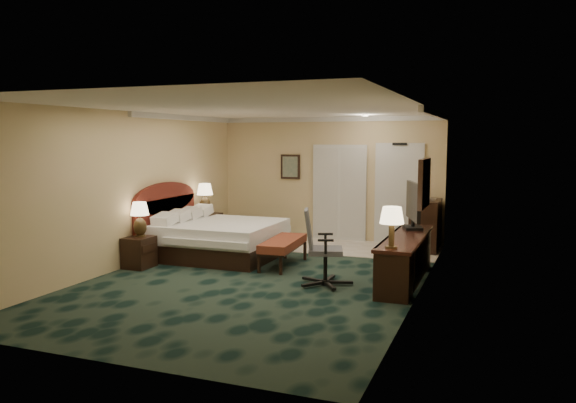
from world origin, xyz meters
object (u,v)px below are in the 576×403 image
at_px(nightstand_near, 139,252).
at_px(minibar, 426,225).
at_px(bed, 221,239).
at_px(bed_bench, 283,253).
at_px(tv, 413,206).
at_px(desk_chair, 325,247).
at_px(lamp_near, 140,219).
at_px(desk, 405,259).
at_px(nightstand_far, 205,229).
at_px(lamp_far, 205,199).

xyz_separation_m(nightstand_near, minibar, (4.45, 3.32, 0.24)).
relative_size(bed, nightstand_near, 3.91).
xyz_separation_m(bed_bench, tv, (2.18, 0.38, 0.88)).
bearing_deg(desk_chair, bed_bench, 120.56).
distance_m(lamp_near, desk, 4.54).
xyz_separation_m(desk, minibar, (-0.03, 2.68, 0.15)).
relative_size(bed_bench, tv, 1.40).
bearing_deg(desk, bed_bench, 171.01).
bearing_deg(minibar, nightstand_far, -166.23).
xyz_separation_m(lamp_near, desk_chair, (3.37, -0.03, -0.25)).
bearing_deg(desk_chair, minibar, 54.46).
bearing_deg(lamp_near, tv, 16.38).
bearing_deg(desk, bed, 169.51).
relative_size(bed_bench, desk, 0.57).
bearing_deg(bed_bench, bed, 162.93).
bearing_deg(bed_bench, lamp_near, -162.17).
distance_m(desk, desk_chair, 1.29).
bearing_deg(lamp_far, lamp_near, -90.99).
relative_size(lamp_far, bed_bench, 0.45).
bearing_deg(bed_bench, nightstand_far, 146.56).
distance_m(nightstand_far, desk_chair, 4.00).
bearing_deg(nightstand_far, lamp_near, -91.41).
distance_m(lamp_far, desk_chair, 4.04).
height_order(lamp_near, desk, lamp_near).
bearing_deg(desk_chair, nightstand_far, 128.81).
relative_size(nightstand_near, nightstand_far, 0.81).
relative_size(bed, lamp_far, 3.31).
height_order(nightstand_near, lamp_far, lamp_far).
xyz_separation_m(nightstand_far, bed_bench, (2.25, -1.26, -0.09)).
height_order(lamp_far, desk_chair, lamp_far).
height_order(nightstand_near, desk, desk).
relative_size(lamp_far, minibar, 0.62).
height_order(bed_bench, desk, desk).
bearing_deg(tv, nightstand_far, 150.26).
bearing_deg(bed, lamp_near, -126.25).
bearing_deg(lamp_near, desk_chair, -0.52).
distance_m(tv, desk_chair, 1.82).
xyz_separation_m(nightstand_near, desk_chair, (3.37, 0.02, 0.32)).
relative_size(lamp_near, bed_bench, 0.43).
distance_m(desk, minibar, 2.68).
relative_size(lamp_near, desk_chair, 0.52).
distance_m(bed, desk, 3.62).
bearing_deg(tv, desk_chair, -148.01).
xyz_separation_m(nightstand_far, desk_chair, (3.31, -2.22, 0.25)).
xyz_separation_m(bed, desk_chair, (2.45, -1.28, 0.25)).
xyz_separation_m(lamp_near, bed_bench, (2.30, 0.93, -0.60)).
bearing_deg(bed, nightstand_near, -125.05).
relative_size(nightstand_far, lamp_near, 1.10).
bearing_deg(tv, lamp_near, 177.81).
bearing_deg(lamp_near, lamp_far, 89.01).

